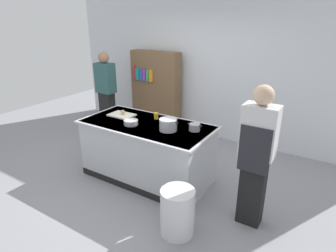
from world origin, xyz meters
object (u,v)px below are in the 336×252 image
(mixing_bowl, at_px, (131,122))
(person_guest, at_px, (106,92))
(onion, at_px, (123,112))
(juice_cup, at_px, (156,116))
(stock_pot, at_px, (168,125))
(person_chef, at_px, (256,155))
(bookshelf, at_px, (156,91))
(trash_bin, at_px, (177,212))
(sauce_pan, at_px, (195,127))

(mixing_bowl, relative_size, person_guest, 0.12)
(onion, bearing_deg, person_guest, 143.21)
(juice_cup, bearing_deg, onion, -164.87)
(onion, xyz_separation_m, person_guest, (-1.24, 0.93, -0.04))
(stock_pot, relative_size, person_guest, 0.18)
(person_guest, bearing_deg, person_chef, 72.47)
(person_guest, distance_m, bookshelf, 1.05)
(stock_pot, bearing_deg, onion, 171.07)
(juice_cup, xyz_separation_m, trash_bin, (1.01, -1.06, -0.66))
(mixing_bowl, bearing_deg, person_chef, -0.78)
(stock_pot, height_order, mixing_bowl, stock_pot)
(trash_bin, distance_m, person_guest, 3.41)
(stock_pot, height_order, person_guest, person_guest)
(mixing_bowl, bearing_deg, person_guest, 143.74)
(sauce_pan, relative_size, person_guest, 0.13)
(onion, xyz_separation_m, bookshelf, (-0.53, 1.70, -0.10))
(onion, distance_m, person_guest, 1.55)
(stock_pot, bearing_deg, person_guest, 153.73)
(person_guest, height_order, bookshelf, person_guest)
(sauce_pan, bearing_deg, mixing_bowl, -162.09)
(bookshelf, bearing_deg, onion, -72.56)
(juice_cup, distance_m, bookshelf, 1.89)
(onion, distance_m, sauce_pan, 1.26)
(stock_pot, distance_m, juice_cup, 0.50)
(juice_cup, bearing_deg, bookshelf, 124.66)
(onion, distance_m, bookshelf, 1.78)
(stock_pot, bearing_deg, bookshelf, 128.62)
(stock_pot, height_order, sauce_pan, stock_pot)
(stock_pot, height_order, person_chef, person_chef)
(person_guest, bearing_deg, stock_pot, 65.52)
(person_guest, bearing_deg, juice_cup, 68.04)
(trash_bin, relative_size, bookshelf, 0.34)
(person_guest, bearing_deg, trash_bin, 58.30)
(sauce_pan, height_order, mixing_bowl, sauce_pan)
(trash_bin, height_order, person_chef, person_chef)
(mixing_bowl, bearing_deg, sauce_pan, 17.91)
(stock_pot, bearing_deg, sauce_pan, 30.04)
(person_chef, height_order, person_guest, same)
(stock_pot, xyz_separation_m, person_guest, (-2.18, 1.08, -0.07))
(mixing_bowl, bearing_deg, bookshelf, 114.82)
(stock_pot, distance_m, mixing_bowl, 0.58)
(mixing_bowl, height_order, bookshelf, bookshelf)
(onion, relative_size, bookshelf, 0.04)
(sauce_pan, bearing_deg, trash_bin, -72.78)
(mixing_bowl, height_order, trash_bin, mixing_bowl)
(mixing_bowl, height_order, person_guest, person_guest)
(sauce_pan, distance_m, bookshelf, 2.44)
(sauce_pan, bearing_deg, person_guest, 160.29)
(onion, distance_m, trash_bin, 1.92)
(sauce_pan, bearing_deg, bookshelf, 137.10)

